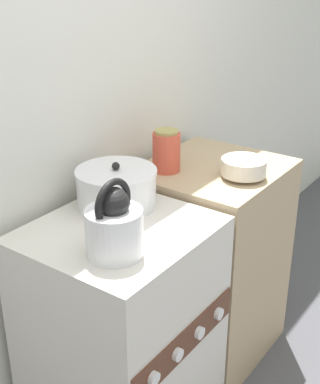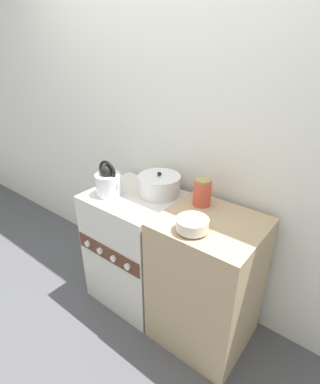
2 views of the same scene
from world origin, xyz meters
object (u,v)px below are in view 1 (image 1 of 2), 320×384
Objects in this scene: enamel_bowl at (244,167)px; storage_jar at (166,151)px; cooking_pot at (117,187)px; stove at (123,336)px; kettle at (114,226)px.

enamel_bowl is 0.31m from storage_jar.
storage_jar is (-0.11, 0.28, 0.04)m from enamel_bowl.
enamel_bowl is at bearing -31.87° from cooking_pot.
stove is 0.77m from enamel_bowl.
cooking_pot is (0.26, 0.21, -0.03)m from kettle.
cooking_pot is at bearing 41.78° from stove.
cooking_pot is at bearing -177.80° from storage_jar.
enamel_bowl reaches higher than stove.
kettle is at bearing -140.95° from cooking_pot.
stove is 3.08× the size of cooking_pot.
kettle is at bearing 175.34° from enamel_bowl.
storage_jar reaches higher than stove.
cooking_pot is 0.32m from storage_jar.
storage_jar is at bearing 2.20° from cooking_pot.
cooking_pot is 0.51m from enamel_bowl.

